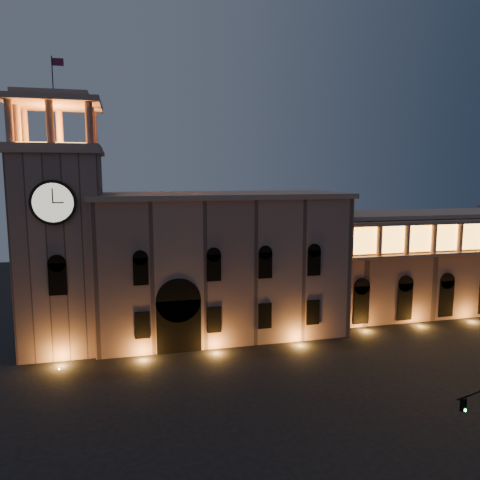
# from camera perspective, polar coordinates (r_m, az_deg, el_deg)

# --- Properties ---
(ground) EXTENTS (160.00, 160.00, 0.00)m
(ground) POSITION_cam_1_polar(r_m,az_deg,el_deg) (42.00, 7.00, -20.26)
(ground) COLOR black
(ground) RESTS_ON ground
(government_building) EXTENTS (30.80, 12.80, 17.60)m
(government_building) POSITION_cam_1_polar(r_m,az_deg,el_deg) (58.59, -2.45, -2.89)
(government_building) COLOR #8B665B
(government_building) RESTS_ON ground
(clock_tower) EXTENTS (9.80, 9.80, 32.40)m
(clock_tower) POSITION_cam_1_polar(r_m,az_deg,el_deg) (56.35, -20.95, -0.02)
(clock_tower) COLOR #8B665B
(clock_tower) RESTS_ON ground
(colonnade_wing) EXTENTS (40.60, 11.50, 14.50)m
(colonnade_wing) POSITION_cam_1_polar(r_m,az_deg,el_deg) (75.07, 23.65, -2.26)
(colonnade_wing) COLOR #866056
(colonnade_wing) RESTS_ON ground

